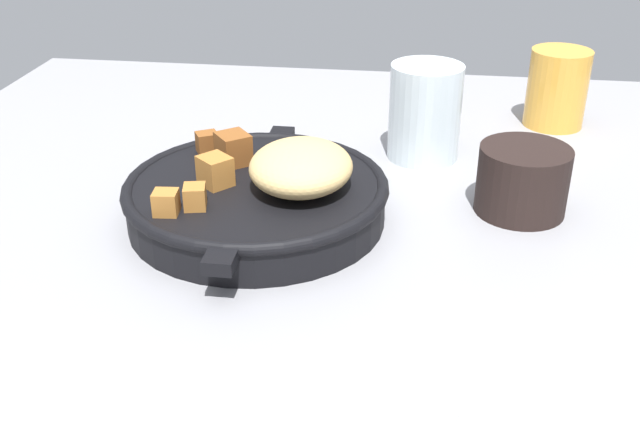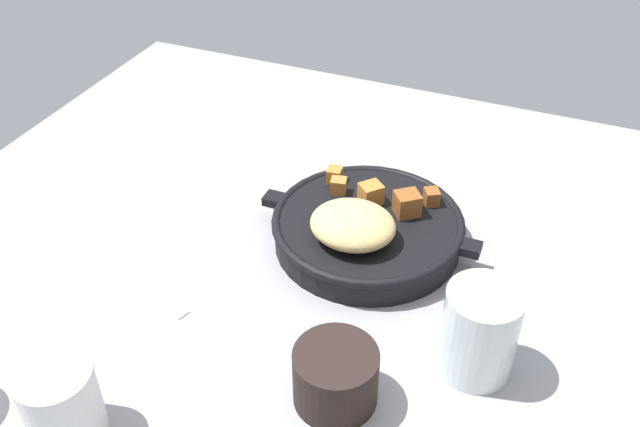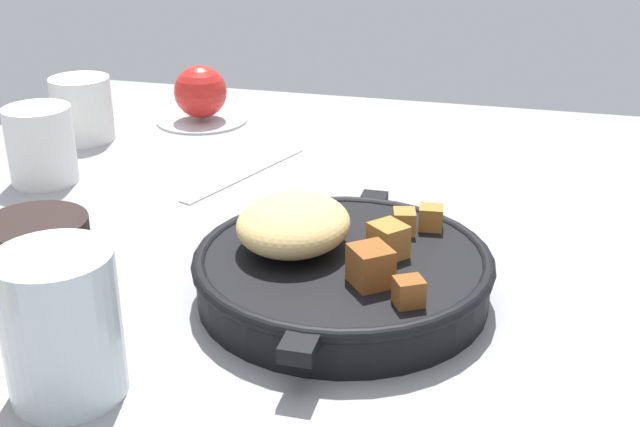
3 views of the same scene
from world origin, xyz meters
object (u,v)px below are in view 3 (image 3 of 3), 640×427
Objects in this scene: cast_iron_skillet at (338,266)px; coffee_mug_dark at (39,256)px; water_glass_tall at (61,325)px; red_apple at (200,92)px; ceramic_mug_white at (82,109)px; butter_knife at (245,173)px; white_creamer_pitcher at (41,145)px.

cast_iron_skillet is 3.37× the size of coffee_mug_dark.
coffee_mug_dark is (12.07, 9.46, -1.99)cm from water_glass_tall.
ceramic_mug_white is at bearing 133.67° from red_apple.
butter_knife is 2.39× the size of coffee_mug_dark.
water_glass_tall is 15.46cm from coffee_mug_dark.
coffee_mug_dark is (-29.94, 7.45, 3.06)cm from butter_knife.
cast_iron_skillet is 3.37× the size of white_creamer_pitcher.
red_apple is 0.68× the size of water_glass_tall.
ceramic_mug_white is at bearing 24.38° from coffee_mug_dark.
cast_iron_skillet is 4.05× the size of red_apple.
cast_iron_skillet is at bearing -77.72° from coffee_mug_dark.
coffee_mug_dark is 1.06× the size of ceramic_mug_white.
coffee_mug_dark is at bearing 38.09° from water_glass_tall.
white_creamer_pitcher is at bearing 161.55° from red_apple.
butter_knife is (-17.95, -12.54, -4.00)cm from red_apple.
white_creamer_pitcher is at bearing -167.91° from ceramic_mug_white.
ceramic_mug_white is at bearing 28.14° from water_glass_tall.
butter_knife is 42.36cm from water_glass_tall.
red_apple is 0.83× the size of coffee_mug_dark.
coffee_mug_dark is 26.22cm from white_creamer_pitcher.
red_apple is 16.03cm from ceramic_mug_white.
ceramic_mug_white is 0.94× the size of white_creamer_pitcher.
butter_knife is at bearing 2.73° from water_glass_tall.
water_glass_tall reaches higher than coffee_mug_dark.
water_glass_tall is at bearing -166.36° from red_apple.
red_apple is at bearing -18.45° from white_creamer_pitcher.
cast_iron_skillet is 41.48cm from white_creamer_pitcher.
ceramic_mug_white is at bearing 93.57° from butter_knife.
water_glass_tall reaches higher than red_apple.
cast_iron_skillet is 1.41× the size of butter_knife.
coffee_mug_dark is at bearing -174.51° from butter_knife.
ceramic_mug_white is (-11.07, 11.60, -0.12)cm from red_apple.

